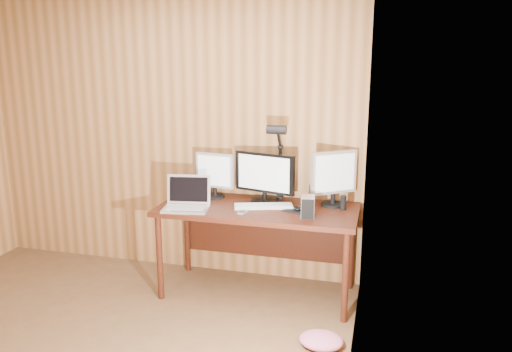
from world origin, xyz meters
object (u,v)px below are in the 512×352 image
at_px(monitor_center, 265,177).
at_px(monitor_left, 215,174).
at_px(keyboard, 263,206).
at_px(speaker, 343,203).
at_px(desk_lamp, 278,151).
at_px(hard_drive, 308,207).
at_px(phone, 243,212).
at_px(desk, 260,219).
at_px(laptop, 187,200).
at_px(mouse, 298,208).
at_px(monitor_right, 334,177).

distance_m(monitor_center, monitor_left, 0.44).
height_order(keyboard, speaker, speaker).
bearing_deg(desk_lamp, hard_drive, -58.46).
xyz_separation_m(phone, desk_lamp, (0.19, 0.40, 0.42)).
distance_m(desk, speaker, 0.70).
relative_size(desk, speaker, 13.77).
bearing_deg(laptop, desk, 13.55).
bearing_deg(mouse, monitor_left, 178.84).
distance_m(monitor_left, monitor_right, 1.01).
relative_size(monitor_center, laptop, 1.33).
distance_m(monitor_center, mouse, 0.40).
height_order(desk, phone, phone).
xyz_separation_m(mouse, phone, (-0.40, -0.17, -0.02)).
xyz_separation_m(desk, hard_drive, (0.43, -0.21, 0.20)).
xyz_separation_m(monitor_center, hard_drive, (0.41, -0.29, -0.14)).
distance_m(mouse, phone, 0.44).
distance_m(laptop, desk_lamp, 0.84).
distance_m(monitor_right, speaker, 0.22).
relative_size(monitor_center, hard_drive, 3.31).
xyz_separation_m(monitor_center, mouse, (0.31, -0.16, -0.19)).
height_order(monitor_center, mouse, monitor_center).
bearing_deg(hard_drive, phone, 176.86).
bearing_deg(monitor_right, mouse, -177.31).
xyz_separation_m(monitor_left, speaker, (1.09, -0.08, -0.15)).
bearing_deg(monitor_right, speaker, -82.12).
relative_size(keyboard, desk_lamp, 0.71).
bearing_deg(keyboard, mouse, -22.03).
height_order(monitor_center, speaker, monitor_center).
bearing_deg(hard_drive, mouse, 119.21).
xyz_separation_m(hard_drive, speaker, (0.24, 0.24, -0.02)).
bearing_deg(desk, speaker, 2.73).
bearing_deg(desk_lamp, mouse, -56.57).
xyz_separation_m(laptop, speaker, (1.21, 0.26, -0.00)).
xyz_separation_m(laptop, mouse, (0.87, 0.15, -0.04)).
height_order(monitor_right, desk_lamp, desk_lamp).
height_order(monitor_center, monitor_right, monitor_right).
relative_size(monitor_left, hard_drive, 2.45).
relative_size(keyboard, phone, 4.83).
bearing_deg(mouse, desk, 178.93).
bearing_deg(laptop, speaker, 2.66).
distance_m(desk, monitor_right, 0.70).
bearing_deg(monitor_right, laptop, 160.78).
relative_size(laptop, hard_drive, 2.49).
height_order(desk, monitor_left, monitor_left).
relative_size(laptop, phone, 3.89).
bearing_deg(speaker, laptop, -167.76).
bearing_deg(hard_drive, monitor_right, 57.60).
bearing_deg(monitor_left, mouse, -6.56).
distance_m(monitor_right, phone, 0.79).
relative_size(desk, phone, 15.85).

